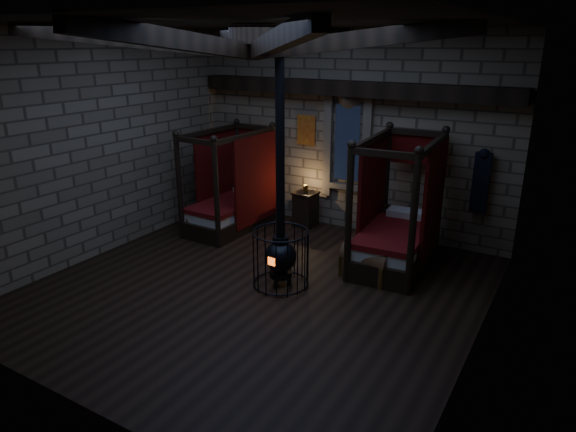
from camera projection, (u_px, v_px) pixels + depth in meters
The scene contains 8 objects.
room at pixel (257, 57), 7.55m from camera, with size 7.02×7.02×4.29m.
bed_left at pixel (232, 204), 11.33m from camera, with size 1.16×2.11×2.17m.
bed_right at pixel (397, 233), 9.50m from camera, with size 1.34×2.33×2.36m.
trunk_left at pixel (208, 224), 10.95m from camera, with size 0.92×0.76×0.58m.
trunk_right at pixel (369, 263), 8.98m from camera, with size 0.97×0.71×0.65m.
nightstand_left at pixel (305, 209), 11.46m from camera, with size 0.52×0.50×0.97m.
nightstand_right at pixel (381, 223), 10.65m from camera, with size 0.55×0.53×0.81m.
stove at pixel (281, 252), 8.61m from camera, with size 0.96×0.96×4.05m.
Camera 1 is at (4.42, -6.47, 3.98)m, focal length 32.00 mm.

